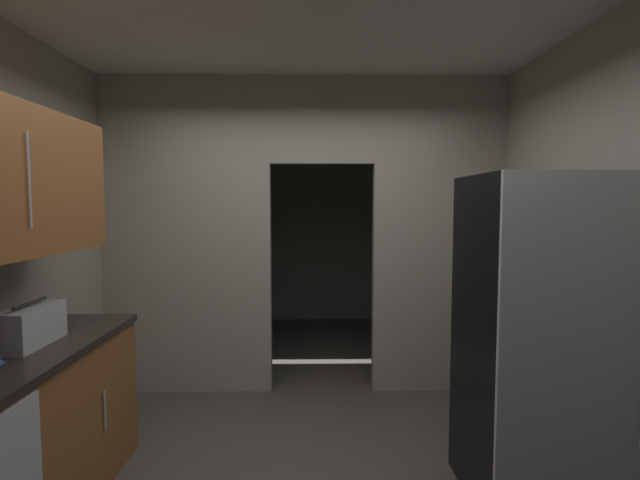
# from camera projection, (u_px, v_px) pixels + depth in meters

# --- Properties ---
(kitchen_overhead_slab) EXTENTS (3.93, 7.25, 0.06)m
(kitchen_overhead_slab) POSITION_uv_depth(u_px,v_px,m) (301.00, 24.00, 3.03)
(kitchen_overhead_slab) COLOR silver
(kitchen_partition) EXTENTS (3.53, 0.12, 2.77)m
(kitchen_partition) POSITION_uv_depth(u_px,v_px,m) (300.00, 226.00, 4.26)
(kitchen_partition) COLOR #9E998C
(kitchen_partition) RESTS_ON ground
(adjoining_room_shell) EXTENTS (3.53, 2.73, 2.77)m
(adjoining_room_shell) POSITION_uv_depth(u_px,v_px,m) (307.00, 226.00, 6.13)
(adjoining_room_shell) COLOR gray
(adjoining_room_shell) RESTS_ON ground
(refrigerator) EXTENTS (0.75, 0.80, 1.83)m
(refrigerator) POSITION_uv_depth(u_px,v_px,m) (539.00, 341.00, 2.68)
(refrigerator) COLOR black
(refrigerator) RESTS_ON ground
(lower_cabinet_run) EXTENTS (0.65, 1.88, 0.93)m
(lower_cabinet_run) POSITION_uv_depth(u_px,v_px,m) (4.00, 451.00, 2.36)
(lower_cabinet_run) COLOR brown
(lower_cabinet_run) RESTS_ON ground
(boombox) EXTENTS (0.18, 0.42, 0.23)m
(boombox) POSITION_uv_depth(u_px,v_px,m) (30.00, 326.00, 2.54)
(boombox) COLOR #B2B2B7
(boombox) RESTS_ON lower_cabinet_run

